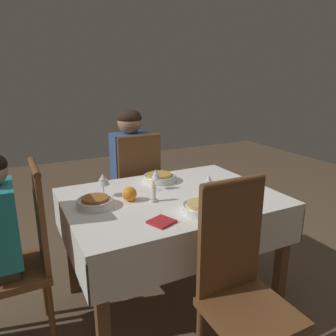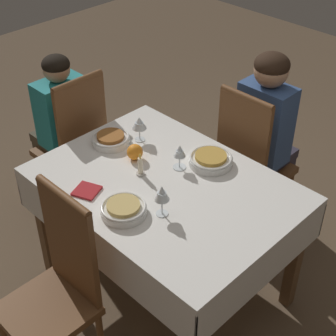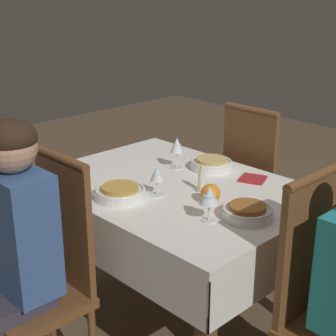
% 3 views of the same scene
% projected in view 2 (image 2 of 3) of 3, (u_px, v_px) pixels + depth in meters
% --- Properties ---
extents(ground_plane, '(8.00, 8.00, 0.00)m').
position_uv_depth(ground_plane, '(165.00, 284.00, 2.97)').
color(ground_plane, brown).
extents(dining_table, '(1.27, 0.92, 0.75)m').
position_uv_depth(dining_table, '(165.00, 198.00, 2.59)').
color(dining_table, white).
rests_on(dining_table, ground_plane).
extents(chair_north, '(0.37, 0.37, 1.03)m').
position_uv_depth(chair_north, '(250.00, 161.00, 3.01)').
color(chair_north, brown).
rests_on(chair_north, ground_plane).
extents(chair_west, '(0.37, 0.37, 1.03)m').
position_uv_depth(chair_west, '(76.00, 143.00, 3.16)').
color(chair_west, brown).
rests_on(chair_west, ground_plane).
extents(chair_south, '(0.37, 0.37, 1.03)m').
position_uv_depth(chair_south, '(57.00, 286.00, 2.26)').
color(chair_south, brown).
rests_on(chair_south, ground_plane).
extents(person_adult_denim, '(0.30, 0.34, 1.20)m').
position_uv_depth(person_adult_denim, '(268.00, 133.00, 3.02)').
color(person_adult_denim, '#383342').
rests_on(person_adult_denim, ground_plane).
extents(person_child_teal, '(0.33, 0.30, 1.10)m').
position_uv_depth(person_child_teal, '(59.00, 126.00, 3.22)').
color(person_child_teal, '#4C4233').
rests_on(person_child_teal, ground_plane).
extents(bowl_north, '(0.23, 0.23, 0.06)m').
position_uv_depth(bowl_north, '(211.00, 159.00, 2.64)').
color(bowl_north, white).
rests_on(bowl_north, dining_table).
extents(wine_glass_north, '(0.07, 0.07, 0.14)m').
position_uv_depth(wine_glass_north, '(180.00, 152.00, 2.57)').
color(wine_glass_north, white).
rests_on(wine_glass_north, dining_table).
extents(bowl_west, '(0.21, 0.21, 0.06)m').
position_uv_depth(bowl_west, '(111.00, 139.00, 2.79)').
color(bowl_west, white).
rests_on(bowl_west, dining_table).
extents(wine_glass_west, '(0.08, 0.08, 0.14)m').
position_uv_depth(wine_glass_west, '(139.00, 124.00, 2.78)').
color(wine_glass_west, white).
rests_on(wine_glass_west, dining_table).
extents(bowl_south, '(0.21, 0.21, 0.06)m').
position_uv_depth(bowl_south, '(124.00, 209.00, 2.33)').
color(bowl_south, white).
rests_on(bowl_south, dining_table).
extents(wine_glass_south, '(0.07, 0.07, 0.16)m').
position_uv_depth(wine_glass_south, '(162.00, 194.00, 2.27)').
color(wine_glass_south, white).
rests_on(wine_glass_south, dining_table).
extents(candle_centerpiece, '(0.05, 0.05, 0.13)m').
position_uv_depth(candle_centerpiece, '(140.00, 167.00, 2.56)').
color(candle_centerpiece, beige).
rests_on(candle_centerpiece, dining_table).
extents(orange_fruit, '(0.08, 0.08, 0.08)m').
position_uv_depth(orange_fruit, '(135.00, 152.00, 2.67)').
color(orange_fruit, orange).
rests_on(orange_fruit, dining_table).
extents(napkin_red_folded, '(0.15, 0.15, 0.01)m').
position_uv_depth(napkin_red_folded, '(87.00, 191.00, 2.47)').
color(napkin_red_folded, '#AD2328').
rests_on(napkin_red_folded, dining_table).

